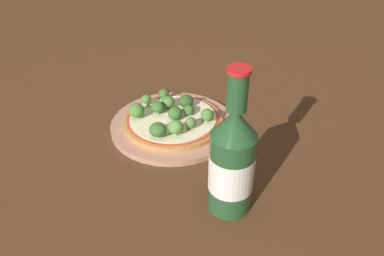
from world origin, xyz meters
TOP-DOWN VIEW (x-y plane):
  - ground_plane at (0.00, 0.00)m, footprint 3.00×3.00m
  - plate at (-0.02, -0.01)m, footprint 0.27×0.27m
  - pizza at (-0.02, -0.01)m, footprint 0.21×0.21m
  - broccoli_floret_0 at (0.04, 0.00)m, footprint 0.02×0.02m
  - broccoli_floret_1 at (-0.09, -0.04)m, footprint 0.02×0.02m
  - broccoli_floret_2 at (-0.04, 0.04)m, footprint 0.03×0.03m
  - broccoli_floret_3 at (-0.01, -0.01)m, footprint 0.03×0.03m
  - broccoli_floret_4 at (0.05, -0.04)m, footprint 0.03×0.03m
  - broccoli_floret_5 at (-0.06, -0.08)m, footprint 0.03×0.03m
  - broccoli_floret_6 at (0.03, -0.07)m, footprint 0.04×0.04m
  - broccoli_floret_7 at (-0.01, 0.02)m, footprint 0.02×0.02m
  - broccoli_floret_8 at (0.04, 0.04)m, footprint 0.03×0.03m
  - broccoli_floret_9 at (-0.05, 0.00)m, footprint 0.03×0.03m
  - broccoli_floret_10 at (-0.10, 0.01)m, footprint 0.02×0.02m
  - broccoli_floret_11 at (-0.04, -0.03)m, footprint 0.03×0.03m
  - beer_bottle at (0.24, -0.05)m, footprint 0.07×0.07m

SIDE VIEW (x-z plane):
  - ground_plane at x=0.00m, z-range 0.00..0.00m
  - plate at x=-0.02m, z-range 0.00..0.01m
  - pizza at x=-0.02m, z-range 0.01..0.03m
  - broccoli_floret_10 at x=-0.10m, z-range 0.03..0.05m
  - broccoli_floret_7 at x=-0.01m, z-range 0.03..0.05m
  - broccoli_floret_0 at x=0.04m, z-range 0.03..0.05m
  - broccoli_floret_2 at x=-0.04m, z-range 0.03..0.06m
  - broccoli_floret_3 at x=-0.01m, z-range 0.03..0.06m
  - broccoli_floret_1 at x=-0.09m, z-range 0.03..0.06m
  - broccoli_floret_9 at x=-0.05m, z-range 0.03..0.06m
  - broccoli_floret_8 at x=0.04m, z-range 0.03..0.06m
  - broccoli_floret_11 at x=-0.04m, z-range 0.03..0.06m
  - broccoli_floret_5 at x=-0.06m, z-range 0.03..0.06m
  - broccoli_floret_6 at x=0.03m, z-range 0.03..0.06m
  - broccoli_floret_4 at x=0.05m, z-range 0.03..0.06m
  - beer_bottle at x=0.24m, z-range -0.03..0.22m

